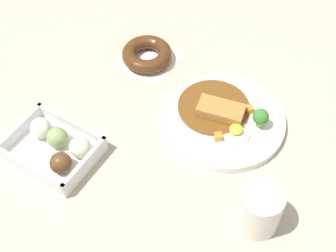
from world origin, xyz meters
TOP-DOWN VIEW (x-y plane):
  - ground_plane at (0.00, 0.00)m, footprint 1.60×1.60m
  - curry_plate at (-0.06, -0.06)m, footprint 0.26×0.26m
  - donut_box at (0.19, 0.19)m, footprint 0.18×0.14m
  - chocolate_ring_donut at (0.18, -0.14)m, footprint 0.13×0.13m
  - coffee_mug at (-0.23, 0.12)m, footprint 0.08×0.08m

SIDE VIEW (x-z plane):
  - ground_plane at x=0.00m, z-range 0.00..0.00m
  - curry_plate at x=-0.06m, z-range -0.02..0.05m
  - chocolate_ring_donut at x=0.18m, z-range 0.00..0.04m
  - donut_box at x=0.19m, z-range -0.01..0.05m
  - coffee_mug at x=-0.23m, z-range 0.00..0.10m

